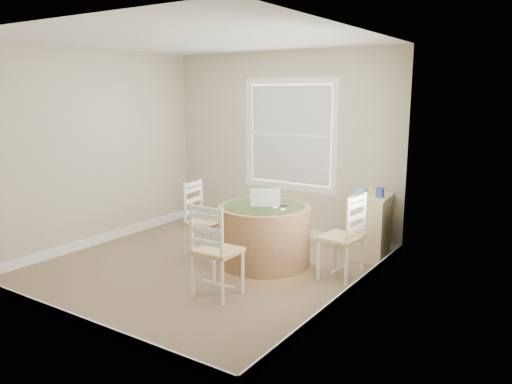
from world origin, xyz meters
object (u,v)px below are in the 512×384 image
Objects in this scene: chair_right at (341,237)px; corner_chest at (370,226)px; chair_near at (218,251)px; chair_left at (206,222)px; round_table at (264,235)px; laptop at (265,203)px.

corner_chest is at bearing -173.86° from chair_right.
chair_left is at bearing -45.81° from chair_near.
chair_right is (1.67, 0.29, 0.00)m from chair_left.
round_table is 1.32× the size of chair_left.
chair_left is 1.20× the size of corner_chest.
chair_left is at bearing -27.17° from laptop.
round_table is at bearing -133.10° from corner_chest.
corner_chest is at bearing -113.32° from chair_near.
chair_left is 2.17× the size of laptop.
chair_near is at bearing -118.71° from corner_chest.
chair_near reaches higher than corner_chest.
laptop reaches higher than round_table.
chair_left is 1.69m from chair_right.
laptop reaches higher than corner_chest.
laptop is (-0.85, -0.22, 0.32)m from chair_right.
chair_right is at bearing 4.33° from round_table.
chair_near is 1.40m from chair_right.
chair_near is at bearing 58.19° from laptop.
chair_left is at bearing -74.59° from chair_right.
laptop is at bearing -90.63° from chair_near.
laptop is (-0.00, 0.89, 0.32)m from chair_near.
round_table is 0.82m from chair_left.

